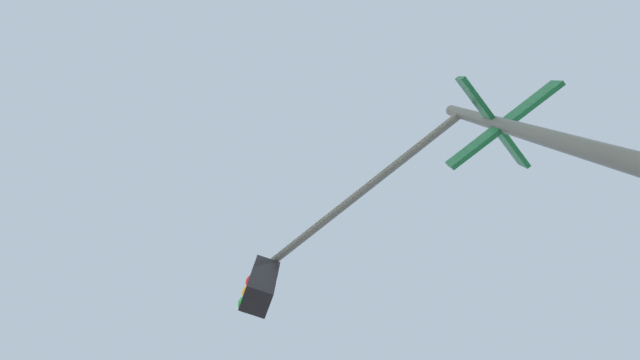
{
  "coord_description": "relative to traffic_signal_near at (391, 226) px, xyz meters",
  "views": [
    {
      "loc": [
        -7.11,
        -5.03,
        0.91
      ],
      "look_at": [
        -6.13,
        -5.38,
        5.34
      ],
      "focal_mm": 25.79,
      "sensor_mm": 36.0,
      "label": 1
    }
  ],
  "objects": [
    {
      "name": "traffic_signal_near",
      "position": [
        0.0,
        0.0,
        0.0
      ],
      "size": [
        3.13,
        2.02,
        6.3
      ],
      "color": "#474C47",
      "rests_on": "ground_plane"
    }
  ]
}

